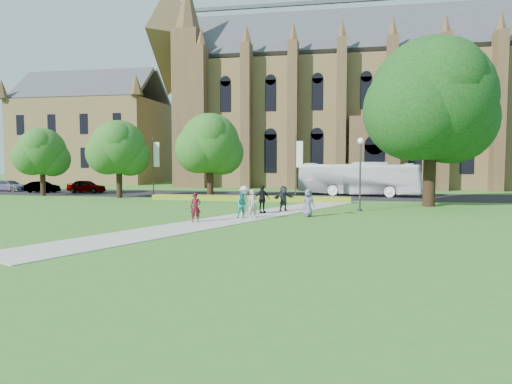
% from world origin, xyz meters
% --- Properties ---
extents(ground, '(160.00, 160.00, 0.00)m').
position_xyz_m(ground, '(0.00, 0.00, 0.00)').
color(ground, '#317222').
rests_on(ground, ground).
extents(road, '(160.00, 10.00, 0.02)m').
position_xyz_m(road, '(0.00, 20.00, 0.01)').
color(road, black).
rests_on(road, ground).
extents(footpath, '(15.58, 28.54, 0.04)m').
position_xyz_m(footpath, '(0.00, 1.00, 0.02)').
color(footpath, '#B2B2A8').
rests_on(footpath, ground).
extents(flower_hedge, '(18.00, 1.40, 0.45)m').
position_xyz_m(flower_hedge, '(-2.00, 13.20, 0.23)').
color(flower_hedge, '#A99A21').
rests_on(flower_hedge, ground).
extents(cathedral, '(52.60, 18.25, 28.00)m').
position_xyz_m(cathedral, '(10.00, 39.73, 12.98)').
color(cathedral, brown).
rests_on(cathedral, ground).
extents(building_west, '(22.00, 14.00, 18.30)m').
position_xyz_m(building_west, '(-34.00, 42.00, 9.21)').
color(building_west, brown).
rests_on(building_west, ground).
extents(streetlamp, '(0.44, 0.44, 5.24)m').
position_xyz_m(streetlamp, '(7.50, 6.50, 3.30)').
color(streetlamp, '#38383D').
rests_on(streetlamp, ground).
extents(large_tree, '(9.60, 9.60, 13.20)m').
position_xyz_m(large_tree, '(13.00, 11.00, 8.37)').
color(large_tree, '#332114').
rests_on(large_tree, ground).
extents(street_tree_0, '(5.20, 5.20, 7.50)m').
position_xyz_m(street_tree_0, '(-15.00, 14.00, 4.87)').
color(street_tree_0, '#332114').
rests_on(street_tree_0, ground).
extents(street_tree_1, '(5.60, 5.60, 8.05)m').
position_xyz_m(street_tree_1, '(-6.00, 14.50, 5.22)').
color(street_tree_1, '#332114').
rests_on(street_tree_1, ground).
extents(street_tree_2, '(4.80, 4.80, 6.95)m').
position_xyz_m(street_tree_2, '(-24.00, 15.00, 4.53)').
color(street_tree_2, '#332114').
rests_on(street_tree_2, ground).
extents(banner_pole_0, '(0.70, 0.10, 6.00)m').
position_xyz_m(banner_pole_0, '(2.11, 15.20, 3.39)').
color(banner_pole_0, '#38383D').
rests_on(banner_pole_0, ground).
extents(banner_pole_1, '(0.70, 0.10, 6.00)m').
position_xyz_m(banner_pole_1, '(-11.89, 15.20, 3.39)').
color(banner_pole_1, '#38383D').
rests_on(banner_pole_1, ground).
extents(tour_coach, '(12.68, 5.54, 3.44)m').
position_xyz_m(tour_coach, '(7.92, 21.12, 1.74)').
color(tour_coach, silver).
rests_on(tour_coach, road).
extents(car_0, '(4.27, 1.81, 1.44)m').
position_xyz_m(car_0, '(-21.84, 19.49, 0.74)').
color(car_0, gray).
rests_on(car_0, road).
extents(car_1, '(3.88, 1.48, 1.26)m').
position_xyz_m(car_1, '(-26.78, 18.70, 0.65)').
color(car_1, gray).
rests_on(car_1, road).
extents(car_2, '(4.58, 2.59, 1.25)m').
position_xyz_m(car_2, '(-32.19, 20.35, 0.65)').
color(car_2, gray).
rests_on(car_2, road).
extents(pedestrian_0, '(0.71, 0.57, 1.71)m').
position_xyz_m(pedestrian_0, '(-2.16, -1.50, 0.89)').
color(pedestrian_0, '#4F121A').
rests_on(pedestrian_0, footpath).
extents(pedestrian_1, '(0.95, 0.86, 1.61)m').
position_xyz_m(pedestrian_1, '(0.16, 0.73, 0.84)').
color(pedestrian_1, '#1C8F79').
rests_on(pedestrian_1, footpath).
extents(pedestrian_2, '(1.22, 1.43, 1.92)m').
position_xyz_m(pedestrian_2, '(-0.06, 2.30, 1.00)').
color(pedestrian_2, silver).
rests_on(pedestrian_2, footpath).
extents(pedestrian_3, '(1.18, 1.05, 1.92)m').
position_xyz_m(pedestrian_3, '(0.86, 3.74, 1.00)').
color(pedestrian_3, black).
rests_on(pedestrian_3, footpath).
extents(pedestrian_4, '(1.01, 0.92, 1.74)m').
position_xyz_m(pedestrian_4, '(4.11, 2.50, 0.91)').
color(pedestrian_4, slate).
rests_on(pedestrian_4, footpath).
extents(pedestrian_5, '(1.65, 1.44, 1.80)m').
position_xyz_m(pedestrian_5, '(2.16, 5.17, 0.94)').
color(pedestrian_5, '#27262D').
rests_on(pedestrian_5, footpath).
extents(pedestrian_6, '(0.79, 0.72, 1.80)m').
position_xyz_m(pedestrian_6, '(0.86, 0.55, 0.94)').
color(pedestrian_6, '#ADA290').
rests_on(pedestrian_6, footpath).
extents(parasol, '(0.97, 0.97, 0.64)m').
position_xyz_m(parasol, '(4.29, 2.60, 2.10)').
color(parasol, '#D999B6').
rests_on(parasol, pedestrian_4).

